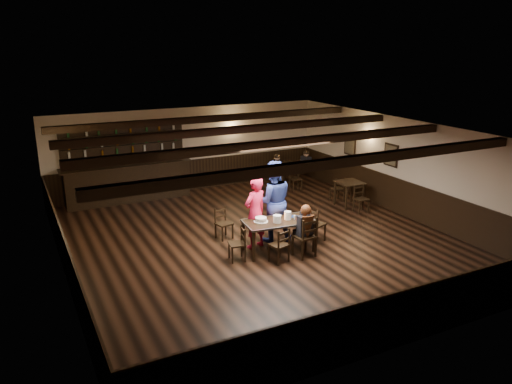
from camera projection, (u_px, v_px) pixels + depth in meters
name	position (u px, v px, depth m)	size (l,w,h in m)	color
ground	(259.00, 240.00, 12.27)	(10.00, 10.00, 0.00)	black
room_shell	(259.00, 171.00, 11.81)	(9.02, 10.02, 2.71)	beige
dining_table	(279.00, 224.00, 11.46)	(1.70, 0.97, 0.75)	black
chair_near_left	(281.00, 243.00, 10.90)	(0.45, 0.44, 0.80)	black
chair_near_right	(307.00, 234.00, 11.16)	(0.49, 0.47, 0.95)	black
chair_end_left	(240.00, 241.00, 11.05)	(0.40, 0.42, 0.77)	black
chair_end_right	(313.00, 222.00, 12.03)	(0.52, 0.53, 0.89)	black
chair_far_pushed	(222.00, 221.00, 12.32)	(0.43, 0.41, 0.77)	black
woman_pink	(255.00, 213.00, 11.64)	(0.63, 0.41, 1.72)	#E9284B
man_blue	(273.00, 201.00, 12.02)	(0.97, 0.76, 2.00)	navy
seated_person	(305.00, 222.00, 11.13)	(0.33, 0.49, 0.80)	black
cake	(261.00, 220.00, 11.36)	(0.33, 0.33, 0.10)	white
plate_stack_a	(277.00, 219.00, 11.30)	(0.18, 0.18, 0.17)	white
plate_stack_b	(288.00, 215.00, 11.50)	(0.16, 0.16, 0.19)	white
tea_light	(277.00, 218.00, 11.53)	(0.05, 0.05, 0.06)	#A5A8AD
salt_shaker	(294.00, 217.00, 11.51)	(0.04, 0.04, 0.10)	silver
pepper_shaker	(296.00, 218.00, 11.46)	(0.04, 0.04, 0.10)	#A5A8AD
drink_glass	(288.00, 215.00, 11.66)	(0.07, 0.07, 0.12)	silver
menu_red	(302.00, 219.00, 11.51)	(0.26, 0.19, 0.00)	#9C1F11
menu_blue	(297.00, 217.00, 11.69)	(0.26, 0.18, 0.00)	#0F214B
bar_counter	(127.00, 177.00, 15.19)	(3.89, 0.70, 2.20)	black
back_table_a	(349.00, 185.00, 14.65)	(0.74, 0.74, 0.75)	black
back_table_b	(287.00, 167.00, 16.77)	(0.77, 0.77, 0.75)	black
bg_patron_left	(277.00, 165.00, 16.38)	(0.29, 0.38, 0.71)	black
bg_patron_right	(306.00, 160.00, 16.94)	(0.25, 0.37, 0.72)	black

